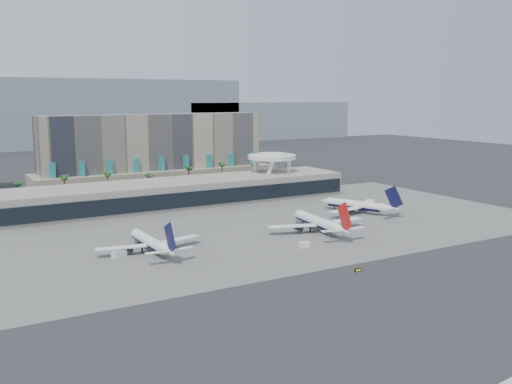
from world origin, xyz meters
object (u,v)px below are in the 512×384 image
airliner_right (358,205)px  service_vehicle_b (304,245)px  airliner_centre (319,222)px  service_vehicle_a (119,254)px  airliner_left (151,242)px  taxiway_sign (358,270)px

airliner_right → service_vehicle_b: (-55.73, -37.50, -2.54)m
airliner_centre → service_vehicle_b: 25.17m
airliner_centre → service_vehicle_a: bearing=-177.1°
airliner_left → service_vehicle_b: 52.82m
airliner_right → airliner_left: bearing=165.7°
service_vehicle_b → taxiway_sign: bearing=-79.3°
airliner_centre → taxiway_sign: bearing=-107.3°
airliner_right → service_vehicle_b: size_ratio=9.91×
airliner_left → service_vehicle_a: 11.60m
airliner_right → service_vehicle_b: 67.22m
airliner_left → airliner_right: 105.16m
taxiway_sign → airliner_right: bearing=54.8°
airliner_centre → taxiway_sign: (-20.45, -47.82, -3.23)m
airliner_right → airliner_centre: bearing=-173.9°
airliner_right → service_vehicle_a: (-115.29, -16.83, -2.39)m
service_vehicle_b → service_vehicle_a: bearing=175.0°
service_vehicle_a → taxiway_sign: (57.70, -51.75, -0.62)m
airliner_left → airliner_right: bearing=6.7°
service_vehicle_b → taxiway_sign: size_ratio=1.64×
airliner_left → service_vehicle_a: bearing=-178.0°
airliner_centre → service_vehicle_b: size_ratio=11.17×
airliner_centre → airliner_left: bearing=-178.3°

